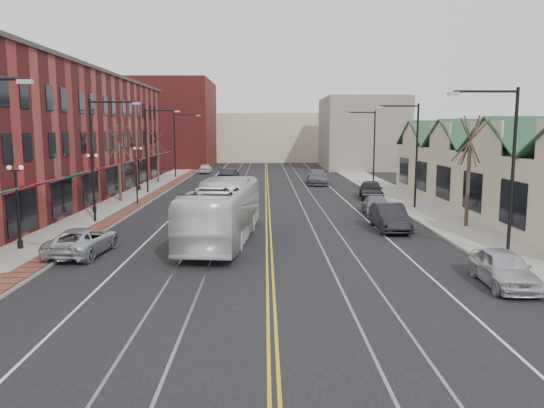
{
  "coord_description": "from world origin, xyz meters",
  "views": [
    {
      "loc": [
        -0.21,
        -18.81,
        6.25
      ],
      "look_at": [
        0.19,
        10.97,
        2.0
      ],
      "focal_mm": 35.0,
      "sensor_mm": 36.0,
      "label": 1
    }
  ],
  "objects_px": {
    "parked_car_a": "(503,268)",
    "parked_car_d": "(371,190)",
    "parked_suv": "(83,241)",
    "parked_car_c": "(377,206)",
    "parked_car_b": "(390,217)",
    "transit_bus": "(222,212)"
  },
  "relations": [
    {
      "from": "parked_suv",
      "to": "parked_car_b",
      "type": "xyz_separation_m",
      "value": [
        16.8,
        6.25,
        0.12
      ]
    },
    {
      "from": "parked_car_b",
      "to": "parked_car_c",
      "type": "relative_size",
      "value": 1.06
    },
    {
      "from": "parked_car_a",
      "to": "transit_bus",
      "type": "bearing_deg",
      "value": 147.36
    },
    {
      "from": "parked_car_a",
      "to": "parked_car_d",
      "type": "xyz_separation_m",
      "value": [
        0.0,
        26.53,
        0.1
      ]
    },
    {
      "from": "transit_bus",
      "to": "parked_car_a",
      "type": "distance_m",
      "value": 14.65
    },
    {
      "from": "transit_bus",
      "to": "parked_car_d",
      "type": "distance_m",
      "value": 21.57
    },
    {
      "from": "parked_suv",
      "to": "parked_car_d",
      "type": "bearing_deg",
      "value": -127.33
    },
    {
      "from": "transit_bus",
      "to": "parked_car_c",
      "type": "bearing_deg",
      "value": -134.36
    },
    {
      "from": "parked_car_b",
      "to": "parked_car_c",
      "type": "distance_m",
      "value": 5.69
    },
    {
      "from": "parked_car_a",
      "to": "parked_car_d",
      "type": "distance_m",
      "value": 26.53
    },
    {
      "from": "parked_car_d",
      "to": "parked_suv",
      "type": "bearing_deg",
      "value": -124.78
    },
    {
      "from": "parked_car_a",
      "to": "parked_car_c",
      "type": "distance_m",
      "value": 17.51
    },
    {
      "from": "parked_car_c",
      "to": "parked_car_d",
      "type": "distance_m",
      "value": 9.18
    },
    {
      "from": "parked_suv",
      "to": "parked_car_c",
      "type": "distance_m",
      "value": 20.94
    },
    {
      "from": "transit_bus",
      "to": "parked_suv",
      "type": "distance_m",
      "value": 7.44
    },
    {
      "from": "parked_car_c",
      "to": "parked_car_d",
      "type": "height_order",
      "value": "parked_car_d"
    },
    {
      "from": "parked_suv",
      "to": "transit_bus",
      "type": "bearing_deg",
      "value": -151.71
    },
    {
      "from": "parked_car_a",
      "to": "parked_car_c",
      "type": "height_order",
      "value": "parked_car_a"
    },
    {
      "from": "parked_car_a",
      "to": "parked_car_d",
      "type": "relative_size",
      "value": 0.88
    },
    {
      "from": "parked_suv",
      "to": "parked_car_d",
      "type": "xyz_separation_m",
      "value": [
        18.6,
        21.0,
        0.13
      ]
    },
    {
      "from": "transit_bus",
      "to": "parked_suv",
      "type": "height_order",
      "value": "transit_bus"
    },
    {
      "from": "transit_bus",
      "to": "parked_car_a",
      "type": "height_order",
      "value": "transit_bus"
    }
  ]
}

